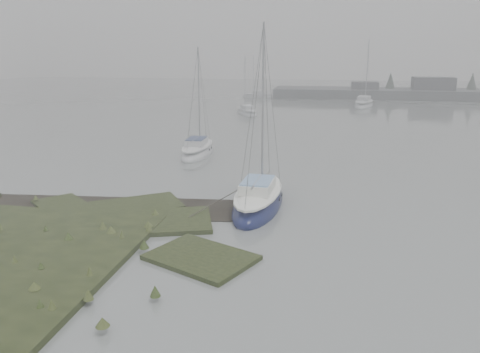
# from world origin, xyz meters

# --- Properties ---
(ground) EXTENTS (160.00, 160.00, 0.00)m
(ground) POSITION_xyz_m (0.00, 30.00, 0.00)
(ground) COLOR slate
(ground) RESTS_ON ground
(far_shoreline) EXTENTS (60.00, 8.00, 4.15)m
(far_shoreline) POSITION_xyz_m (26.84, 61.90, 0.85)
(far_shoreline) COLOR #4C4F51
(far_shoreline) RESTS_ON ground
(sailboat_main) EXTENTS (2.34, 6.43, 8.96)m
(sailboat_main) POSITION_xyz_m (1.62, 5.56, 0.28)
(sailboat_main) COLOR #0D133E
(sailboat_main) RESTS_ON ground
(sailboat_white) EXTENTS (1.94, 5.66, 7.94)m
(sailboat_white) POSITION_xyz_m (-4.29, 16.08, 0.25)
(sailboat_white) COLOR silver
(sailboat_white) RESTS_ON ground
(sailboat_far_a) EXTENTS (3.88, 5.17, 7.06)m
(sailboat_far_a) POSITION_xyz_m (-4.59, 37.99, 0.22)
(sailboat_far_a) COLOR silver
(sailboat_far_a) RESTS_ON ground
(sailboat_far_b) EXTENTS (3.58, 6.91, 9.30)m
(sailboat_far_b) POSITION_xyz_m (9.14, 48.45, 0.29)
(sailboat_far_b) COLOR #B1B5BB
(sailboat_far_b) RESTS_ON ground
(sailboat_far_c) EXTENTS (5.00, 1.87, 6.95)m
(sailboat_far_c) POSITION_xyz_m (-6.48, 58.43, 0.22)
(sailboat_far_c) COLOR #9DA3A6
(sailboat_far_c) RESTS_ON ground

